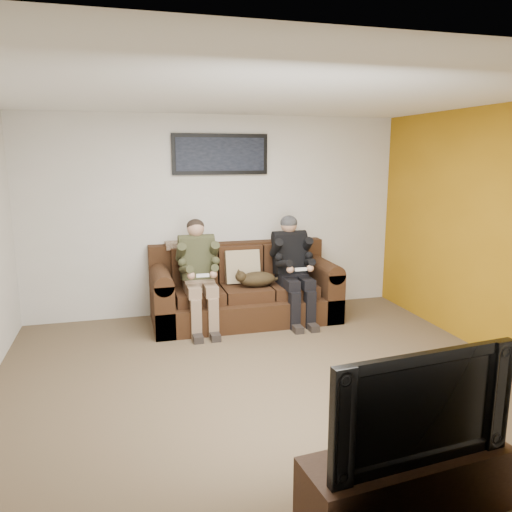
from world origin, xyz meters
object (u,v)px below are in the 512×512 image
object	(u,v)px
person_left	(199,268)
person_right	(293,262)
cat	(256,279)
framed_poster	(220,154)
television	(411,401)
tv_stand	(406,484)
sofa	(243,291)

from	to	relation	value
person_left	person_right	distance (m)	1.20
cat	framed_poster	world-z (taller)	framed_poster
cat	framed_poster	size ratio (longest dim) A/B	0.53
cat	framed_poster	xyz separation A→B (m)	(-0.31, 0.59, 1.53)
person_right	framed_poster	bearing A→B (deg)	144.22
person_left	framed_poster	size ratio (longest dim) A/B	1.06
television	person_left	bearing A→B (deg)	94.82
television	person_right	bearing A→B (deg)	75.76
cat	television	distance (m)	3.58
tv_stand	sofa	bearing A→B (deg)	85.27
sofa	framed_poster	world-z (taller)	framed_poster
framed_poster	sofa	bearing A→B (deg)	-62.40
person_left	television	world-z (taller)	person_left
sofa	television	xyz separation A→B (m)	(0.05, -3.78, 0.37)
person_right	cat	size ratio (longest dim) A/B	2.02
tv_stand	person_left	bearing A→B (deg)	94.82
framed_poster	television	world-z (taller)	framed_poster
cat	tv_stand	bearing A→B (deg)	-90.98
sofa	tv_stand	world-z (taller)	sofa
framed_poster	tv_stand	xyz separation A→B (m)	(0.25, -4.17, -1.90)
sofa	cat	world-z (taller)	sofa
person_left	television	xyz separation A→B (m)	(0.66, -3.59, -0.02)
person_left	person_right	size ratio (longest dim) A/B	0.99
sofa	framed_poster	bearing A→B (deg)	117.60
sofa	cat	xyz separation A→B (m)	(0.11, -0.20, 0.21)
cat	television	xyz separation A→B (m)	(-0.06, -3.58, 0.16)
person_left	person_right	xyz separation A→B (m)	(1.20, 0.00, 0.00)
framed_poster	person_left	bearing A→B (deg)	-124.80
person_left	cat	bearing A→B (deg)	-0.55
sofa	framed_poster	distance (m)	1.79
television	sofa	bearing A→B (deg)	85.27
person_left	cat	xyz separation A→B (m)	(0.72, -0.01, -0.18)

